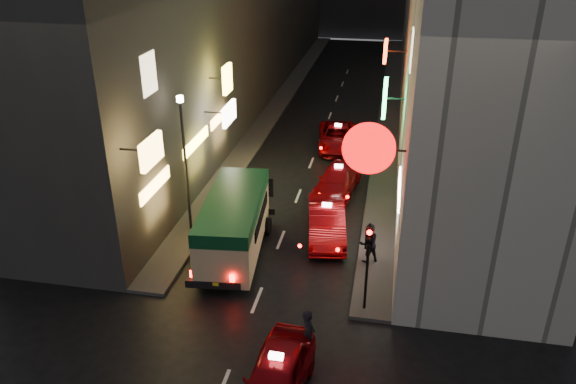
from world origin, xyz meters
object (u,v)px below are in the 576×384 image
Objects in this scene: taxi_near at (276,375)px; pedestrian_crossing at (308,331)px; traffic_light at (368,250)px; lamp_post at (185,156)px; minibus at (234,219)px.

pedestrian_crossing reaches higher than taxi_near.
taxi_near is 5.34m from traffic_light.
taxi_near is at bearing 143.38° from pedestrian_crossing.
pedestrian_crossing is 10.04m from lamp_post.
minibus is at bearing 151.98° from traffic_light.
lamp_post is at bearing 151.09° from traffic_light.
lamp_post is at bearing 149.18° from minibus.
traffic_light is (2.30, 4.46, 1.83)m from taxi_near.
minibus is 6.92m from pedestrian_crossing.
lamp_post is at bearing 25.34° from pedestrian_crossing.
taxi_near is at bearing -56.73° from lamp_post.
traffic_light is at bearing -28.91° from lamp_post.
lamp_post is (-6.56, 7.12, 2.68)m from pedestrian_crossing.
traffic_light reaches higher than minibus.
lamp_post reaches higher than traffic_light.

